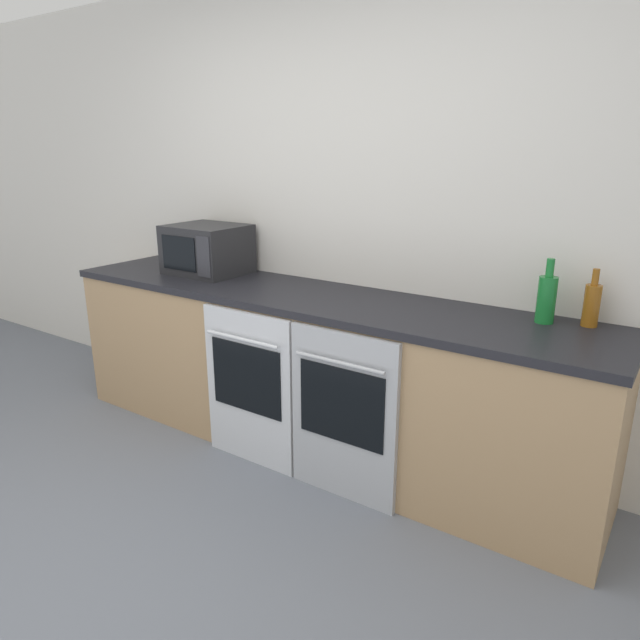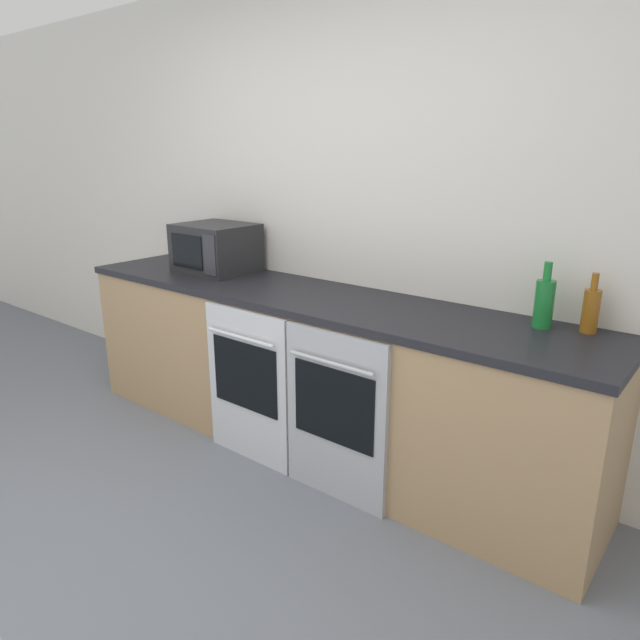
% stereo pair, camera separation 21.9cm
% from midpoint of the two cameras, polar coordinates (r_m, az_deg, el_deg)
% --- Properties ---
extents(ground_plane, '(16.00, 16.00, 0.00)m').
position_cam_midpoint_polar(ground_plane, '(2.55, -24.02, -25.25)').
color(ground_plane, slate).
extents(wall_back, '(10.00, 0.06, 2.60)m').
position_cam_midpoint_polar(wall_back, '(3.26, 4.95, 10.61)').
color(wall_back, silver).
rests_on(wall_back, ground_plane).
extents(counter_back, '(3.16, 0.66, 0.90)m').
position_cam_midpoint_polar(counter_back, '(3.20, 1.12, -5.21)').
color(counter_back, tan).
rests_on(counter_back, ground_plane).
extents(oven_left, '(0.57, 0.06, 0.85)m').
position_cam_midpoint_polar(oven_left, '(3.08, -5.25, -6.57)').
color(oven_left, silver).
rests_on(oven_left, ground_plane).
extents(oven_right, '(0.57, 0.06, 0.85)m').
position_cam_midpoint_polar(oven_right, '(2.74, 3.84, -9.64)').
color(oven_right, '#A8AAAF').
rests_on(oven_right, ground_plane).
extents(microwave, '(0.46, 0.40, 0.30)m').
position_cam_midpoint_polar(microwave, '(3.64, -8.65, 7.13)').
color(microwave, '#232326').
rests_on(microwave, counter_back).
extents(bottle_amber, '(0.07, 0.07, 0.26)m').
position_cam_midpoint_polar(bottle_amber, '(2.70, 27.60, 0.92)').
color(bottle_amber, '#8C5114').
rests_on(bottle_amber, counter_back).
extents(bottle_green, '(0.08, 0.08, 0.29)m').
position_cam_midpoint_polar(bottle_green, '(2.68, 23.72, 1.62)').
color(bottle_green, '#19722D').
rests_on(bottle_green, counter_back).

